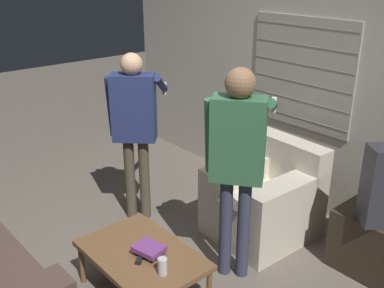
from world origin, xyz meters
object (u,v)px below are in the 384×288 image
at_px(person_right_standing, 238,151).
at_px(book_stack, 149,250).
at_px(armchair_beige, 266,199).
at_px(soda_can, 163,266).
at_px(person_left_standing, 135,118).
at_px(spare_remote, 140,258).
at_px(coffee_table, 142,257).

bearing_deg(person_right_standing, book_stack, -142.79).
height_order(armchair_beige, person_right_standing, person_right_standing).
height_order(armchair_beige, soda_can, armchair_beige).
xyz_separation_m(armchair_beige, soda_can, (0.26, -1.39, 0.10)).
height_order(person_left_standing, book_stack, person_left_standing).
bearing_deg(spare_remote, coffee_table, 96.49).
distance_m(coffee_table, person_left_standing, 1.35).
bearing_deg(soda_can, person_right_standing, 93.12).
distance_m(armchair_beige, person_left_standing, 1.41).
bearing_deg(book_stack, soda_can, -14.26).
bearing_deg(coffee_table, person_right_standing, 70.59).
height_order(coffee_table, soda_can, soda_can).
bearing_deg(book_stack, person_right_standing, 73.85).
bearing_deg(armchair_beige, spare_remote, 93.79).
distance_m(person_left_standing, book_stack, 1.34).
relative_size(armchair_beige, soda_can, 7.18).
xyz_separation_m(coffee_table, soda_can, (0.29, -0.03, 0.10)).
bearing_deg(book_stack, spare_remote, -86.24).
bearing_deg(coffee_table, spare_remote, -42.85).
distance_m(soda_can, spare_remote, 0.24).
relative_size(person_right_standing, book_stack, 7.00).
relative_size(book_stack, soda_can, 1.92).
bearing_deg(spare_remote, person_right_standing, 35.33).
bearing_deg(spare_remote, armchair_beige, 50.68).
height_order(armchair_beige, person_left_standing, person_left_standing).
xyz_separation_m(armchair_beige, person_right_standing, (0.22, -0.64, 0.73)).
distance_m(coffee_table, soda_can, 0.31).
bearing_deg(soda_can, armchair_beige, 100.82).
bearing_deg(spare_remote, soda_can, -34.23).
relative_size(armchair_beige, coffee_table, 0.96).
distance_m(person_left_standing, person_right_standing, 1.23).
xyz_separation_m(soda_can, spare_remote, (-0.23, -0.03, -0.05)).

